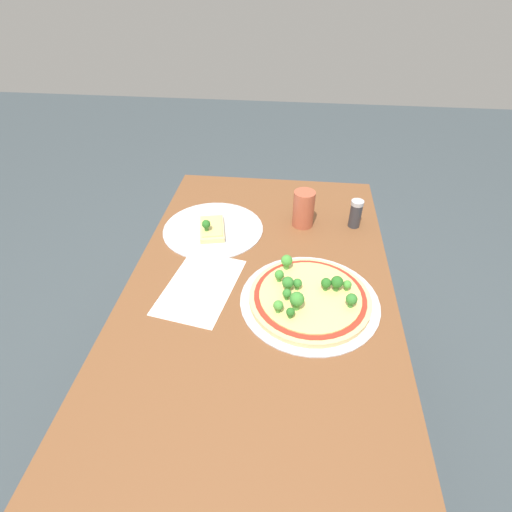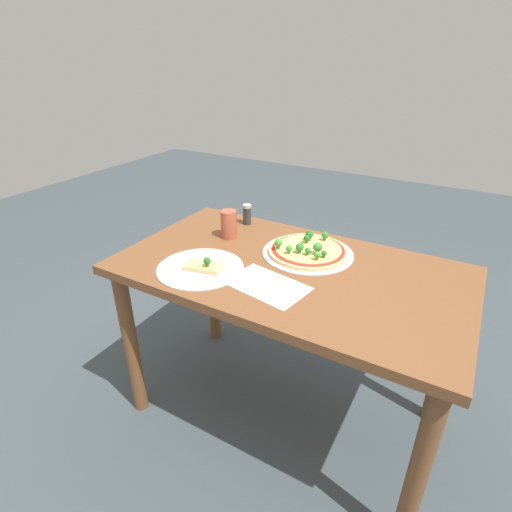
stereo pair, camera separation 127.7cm
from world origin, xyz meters
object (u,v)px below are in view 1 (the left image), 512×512
object	(u,v)px
pizza_tray_slice	(213,229)
drinking_cup	(304,209)
pizza_tray_whole	(309,297)
dining_table	(258,320)
condiment_shaker	(356,214)

from	to	relation	value
pizza_tray_slice	drinking_cup	size ratio (longest dim) A/B	2.67
pizza_tray_whole	drinking_cup	size ratio (longest dim) A/B	2.99
dining_table	pizza_tray_whole	xyz separation A→B (m)	(0.02, 0.13, 0.12)
pizza_tray_whole	drinking_cup	distance (m)	0.36
pizza_tray_whole	condiment_shaker	xyz separation A→B (m)	(-0.36, 0.14, 0.03)
pizza_tray_slice	condiment_shaker	bearing A→B (deg)	99.56
drinking_cup	pizza_tray_whole	bearing A→B (deg)	3.81
dining_table	pizza_tray_slice	xyz separation A→B (m)	(-0.27, -0.17, 0.11)
dining_table	condiment_shaker	world-z (taller)	condiment_shaker
drinking_cup	condiment_shaker	distance (m)	0.17
drinking_cup	condiment_shaker	bearing A→B (deg)	93.42
dining_table	condiment_shaker	distance (m)	0.47
dining_table	drinking_cup	bearing A→B (deg)	161.95
pizza_tray_slice	pizza_tray_whole	bearing A→B (deg)	46.97
pizza_tray_slice	drinking_cup	xyz separation A→B (m)	(-0.07, 0.28, 0.05)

